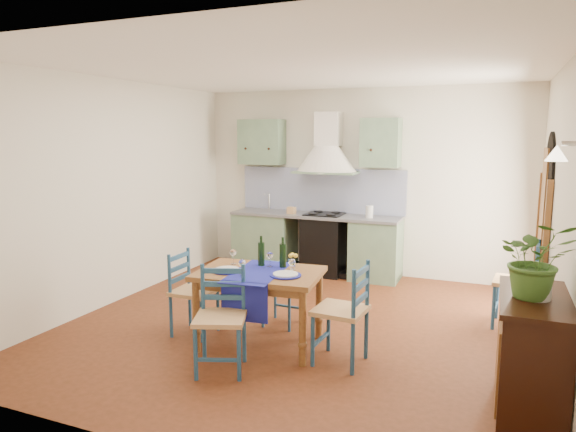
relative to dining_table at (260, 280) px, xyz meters
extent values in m
plane|color=#48220F|center=(0.19, 0.65, -0.68)|extent=(5.00, 5.00, 0.00)
cube|color=beige|center=(0.19, 3.15, 0.72)|extent=(5.00, 0.04, 2.80)
cube|color=gray|center=(-1.26, 2.84, -0.24)|extent=(0.90, 0.60, 0.88)
cube|color=gray|center=(0.54, 2.84, -0.24)|extent=(0.70, 0.60, 0.88)
cube|color=black|center=(-0.26, 2.84, -0.24)|extent=(0.60, 0.58, 0.88)
cube|color=slate|center=(-0.41, 2.84, 0.22)|extent=(2.60, 0.64, 0.04)
cube|color=silver|center=(-1.26, 2.84, 0.21)|extent=(0.45, 0.40, 0.03)
cylinder|color=silver|center=(-1.26, 3.02, 0.37)|extent=(0.02, 0.02, 0.26)
cube|color=black|center=(-0.26, 2.84, 0.24)|extent=(0.55, 0.48, 0.02)
cube|color=black|center=(-0.41, 2.89, -0.64)|extent=(2.60, 0.50, 0.08)
cube|color=navy|center=(-0.41, 3.11, 0.58)|extent=(2.65, 0.05, 0.68)
cube|color=gray|center=(-1.36, 2.97, 1.32)|extent=(0.70, 0.34, 0.70)
cube|color=gray|center=(0.54, 2.97, 1.32)|extent=(0.55, 0.34, 0.70)
cone|color=silver|center=(-0.26, 2.90, 1.07)|extent=(0.96, 0.96, 0.40)
cube|color=silver|center=(-0.26, 2.99, 1.52)|extent=(0.36, 0.30, 0.50)
cube|color=beige|center=(2.69, 0.65, 0.72)|extent=(0.04, 5.00, 2.80)
cube|color=black|center=(2.67, 2.05, 0.14)|extent=(0.03, 1.00, 1.65)
cylinder|color=black|center=(2.67, 2.05, 0.97)|extent=(0.03, 1.00, 1.00)
cube|color=brown|center=(2.65, 1.51, 0.14)|extent=(0.06, 0.06, 1.65)
cube|color=brown|center=(2.65, 2.59, 0.14)|extent=(0.06, 0.06, 1.65)
cube|color=brown|center=(2.66, 2.27, 0.30)|extent=(0.04, 0.55, 1.96)
cylinder|color=silver|center=(2.63, -0.20, 1.37)|extent=(0.15, 0.04, 0.04)
cone|color=#FFEDC6|center=(2.53, -0.20, 1.30)|extent=(0.16, 0.16, 0.12)
cube|color=beige|center=(-2.31, 0.65, 0.72)|extent=(0.04, 5.00, 2.80)
cube|color=white|center=(0.19, 0.65, 2.12)|extent=(5.00, 5.00, 0.01)
cube|color=brown|center=(0.00, 0.00, 0.06)|extent=(1.29, 0.93, 0.05)
cube|color=brown|center=(0.00, 0.00, -0.01)|extent=(1.16, 0.79, 0.08)
cylinder|color=brown|center=(-0.50, -0.38, -0.32)|extent=(0.07, 0.07, 0.72)
cylinder|color=brown|center=(-0.57, 0.28, -0.32)|extent=(0.07, 0.07, 0.72)
cylinder|color=brown|center=(0.56, -0.27, -0.32)|extent=(0.07, 0.07, 0.72)
cylinder|color=brown|center=(0.49, 0.39, -0.32)|extent=(0.07, 0.07, 0.72)
cube|color=navy|center=(0.00, -0.05, 0.09)|extent=(0.54, 0.95, 0.01)
cube|color=navy|center=(0.04, -0.41, -0.10)|extent=(0.45, 0.06, 0.38)
cylinder|color=navy|center=(-0.30, -0.13, 0.10)|extent=(0.30, 0.30, 0.01)
cylinder|color=silver|center=(-0.30, -0.13, 0.11)|extent=(0.24, 0.24, 0.01)
cylinder|color=navy|center=(0.31, -0.07, 0.10)|extent=(0.30, 0.30, 0.01)
cylinder|color=silver|center=(0.31, -0.07, 0.11)|extent=(0.24, 0.24, 0.01)
cylinder|color=black|center=(-0.08, 0.20, 0.24)|extent=(0.07, 0.07, 0.32)
cylinder|color=black|center=(0.16, 0.22, 0.24)|extent=(0.07, 0.07, 0.32)
cylinder|color=white|center=(0.28, 0.19, 0.14)|extent=(0.05, 0.05, 0.10)
sphere|color=yellow|center=(0.28, 0.19, 0.23)|extent=(0.10, 0.10, 0.10)
cylinder|color=navy|center=(-0.19, -0.89, -0.44)|extent=(0.04, 0.04, 0.48)
cylinder|color=navy|center=(-0.32, -0.54, -0.21)|extent=(0.04, 0.04, 0.94)
cylinder|color=navy|center=(0.16, -0.76, -0.44)|extent=(0.04, 0.04, 0.48)
cylinder|color=navy|center=(0.03, -0.41, -0.21)|extent=(0.04, 0.04, 0.94)
cube|color=tan|center=(-0.08, -0.65, -0.19)|extent=(0.57, 0.57, 0.04)
cube|color=navy|center=(-0.15, -0.47, -0.05)|extent=(0.38, 0.16, 0.05)
cube|color=navy|center=(-0.15, -0.47, 0.07)|extent=(0.38, 0.16, 0.05)
cube|color=navy|center=(-0.15, -0.47, 0.20)|extent=(0.38, 0.16, 0.05)
cube|color=navy|center=(-0.01, -0.83, -0.49)|extent=(0.36, 0.16, 0.03)
cylinder|color=navy|center=(0.15, 0.77, -0.48)|extent=(0.03, 0.03, 0.41)
cylinder|color=navy|center=(0.14, 0.45, -0.28)|extent=(0.03, 0.03, 0.80)
cylinder|color=navy|center=(-0.18, 0.78, -0.48)|extent=(0.03, 0.03, 0.41)
cylinder|color=navy|center=(-0.18, 0.46, -0.28)|extent=(0.03, 0.03, 0.80)
cube|color=tan|center=(-0.02, 0.61, -0.26)|extent=(0.38, 0.38, 0.04)
cube|color=navy|center=(-0.02, 0.45, -0.15)|extent=(0.34, 0.03, 0.04)
cube|color=navy|center=(-0.02, 0.45, -0.04)|extent=(0.34, 0.03, 0.04)
cube|color=navy|center=(-0.02, 0.45, 0.06)|extent=(0.34, 0.03, 0.04)
cube|color=navy|center=(-0.01, 0.77, -0.52)|extent=(0.32, 0.04, 0.02)
cylinder|color=navy|center=(-0.60, -0.17, -0.46)|extent=(0.04, 0.04, 0.46)
cylinder|color=navy|center=(-0.95, -0.17, -0.24)|extent=(0.04, 0.04, 0.89)
cylinder|color=navy|center=(-0.60, 0.19, -0.46)|extent=(0.04, 0.04, 0.46)
cylinder|color=navy|center=(-0.95, 0.19, -0.24)|extent=(0.04, 0.04, 0.89)
cube|color=tan|center=(-0.77, 0.01, -0.21)|extent=(0.42, 0.42, 0.04)
cube|color=navy|center=(-0.95, 0.01, -0.09)|extent=(0.03, 0.38, 0.04)
cube|color=navy|center=(-0.95, 0.01, 0.03)|extent=(0.03, 0.38, 0.04)
cube|color=navy|center=(-0.95, 0.01, 0.15)|extent=(0.03, 0.38, 0.04)
cube|color=navy|center=(-0.60, 0.01, -0.50)|extent=(0.03, 0.36, 0.02)
cylinder|color=navy|center=(0.68, 0.13, -0.44)|extent=(0.04, 0.04, 0.49)
cylinder|color=navy|center=(1.07, 0.11, -0.20)|extent=(0.04, 0.04, 0.96)
cylinder|color=navy|center=(0.65, -0.25, -0.44)|extent=(0.04, 0.04, 0.49)
cylinder|color=navy|center=(1.04, -0.28, -0.20)|extent=(0.04, 0.04, 0.96)
cube|color=tan|center=(0.86, -0.07, -0.17)|extent=(0.48, 0.48, 0.04)
cube|color=navy|center=(1.05, -0.09, -0.04)|extent=(0.06, 0.41, 0.05)
cube|color=navy|center=(1.05, -0.09, 0.09)|extent=(0.06, 0.41, 0.05)
cube|color=navy|center=(1.05, -0.09, 0.22)|extent=(0.06, 0.41, 0.05)
cube|color=navy|center=(0.67, -0.06, -0.49)|extent=(0.06, 0.39, 0.03)
cylinder|color=navy|center=(2.21, 1.75, -0.43)|extent=(0.04, 0.04, 0.50)
cylinder|color=navy|center=(2.60, 1.71, -0.20)|extent=(0.04, 0.04, 0.97)
cylinder|color=navy|center=(2.18, 1.36, -0.43)|extent=(0.04, 0.04, 0.50)
cylinder|color=navy|center=(2.56, 1.32, -0.20)|extent=(0.04, 0.04, 0.97)
cube|color=tan|center=(2.39, 1.53, -0.17)|extent=(0.49, 0.49, 0.04)
cube|color=navy|center=(2.58, 1.52, -0.03)|extent=(0.06, 0.41, 0.05)
cube|color=navy|center=(2.58, 1.52, 0.10)|extent=(0.06, 0.41, 0.05)
cube|color=navy|center=(2.58, 1.52, 0.23)|extent=(0.06, 0.41, 0.05)
cube|color=navy|center=(2.19, 1.55, -0.49)|extent=(0.07, 0.39, 0.03)
cube|color=black|center=(2.45, -0.40, -0.19)|extent=(0.45, 1.00, 0.82)
cube|color=black|center=(2.45, -0.40, 0.23)|extent=(0.50, 1.05, 0.04)
cube|color=brown|center=(2.22, -0.63, -0.23)|extent=(0.02, 0.38, 0.63)
cube|color=brown|center=(2.22, -0.17, -0.23)|extent=(0.02, 0.38, 0.63)
cube|color=black|center=(2.28, 0.04, -0.64)|extent=(0.08, 0.08, 0.08)
cube|color=black|center=(2.63, 0.04, -0.64)|extent=(0.08, 0.08, 0.08)
imported|color=#396224|center=(2.43, -0.44, 0.54)|extent=(0.59, 0.53, 0.57)
camera|label=1|loc=(2.14, -4.46, 1.43)|focal=32.00mm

